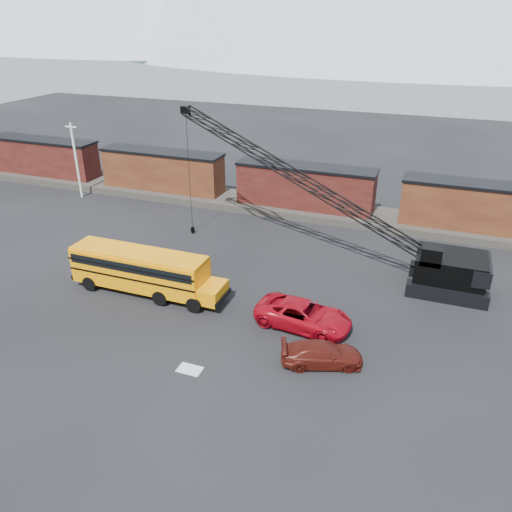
{
  "coord_description": "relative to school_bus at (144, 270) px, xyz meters",
  "views": [
    {
      "loc": [
        11.91,
        -23.79,
        18.3
      ],
      "look_at": [
        1.05,
        5.29,
        3.0
      ],
      "focal_mm": 35.0,
      "sensor_mm": 36.0,
      "label": 1
    }
  ],
  "objects": [
    {
      "name": "school_bus",
      "position": [
        0.0,
        0.0,
        0.0
      ],
      "size": [
        11.65,
        2.65,
        3.19
      ],
      "color": "orange",
      "rests_on": "ground"
    },
    {
      "name": "boxcar_mid",
      "position": [
        6.44,
        19.34,
        0.97
      ],
      "size": [
        13.7,
        3.1,
        4.17
      ],
      "color": "#551E18",
      "rests_on": "gravel_berm"
    },
    {
      "name": "snow_patch",
      "position": [
        6.94,
        -6.66,
        -1.78
      ],
      "size": [
        1.4,
        0.9,
        0.02
      ],
      "primitive_type": "cube",
      "color": "silver",
      "rests_on": "ground"
    },
    {
      "name": "boxcar_west_near",
      "position": [
        -9.56,
        19.34,
        0.97
      ],
      "size": [
        13.7,
        3.1,
        4.17
      ],
      "color": "#401B12",
      "rests_on": "gravel_berm"
    },
    {
      "name": "gravel_berm",
      "position": [
        6.44,
        19.34,
        -1.44
      ],
      "size": [
        120.0,
        5.0,
        0.7
      ],
      "primitive_type": "cube",
      "color": "#443D37",
      "rests_on": "ground"
    },
    {
      "name": "red_pickup",
      "position": [
        11.8,
        -0.23,
        -0.93
      ],
      "size": [
        6.45,
        3.47,
        1.72
      ],
      "primitive_type": "imported",
      "rotation": [
        0.0,
        0.0,
        1.47
      ],
      "color": "#A60815",
      "rests_on": "ground"
    },
    {
      "name": "boxcar_west_far",
      "position": [
        -25.56,
        19.34,
        0.97
      ],
      "size": [
        13.7,
        3.1,
        4.17
      ],
      "color": "#551E18",
      "rests_on": "gravel_berm"
    },
    {
      "name": "ground",
      "position": [
        6.44,
        -2.66,
        -1.79
      ],
      "size": [
        160.0,
        160.0,
        0.0
      ],
      "primitive_type": "plane",
      "color": "black",
      "rests_on": "ground"
    },
    {
      "name": "crawler_crane",
      "position": [
        9.04,
        9.39,
        4.67
      ],
      "size": [
        25.26,
        5.36,
        11.53
      ],
      "color": "black",
      "rests_on": "ground"
    },
    {
      "name": "boxcar_east_near",
      "position": [
        22.44,
        19.34,
        0.97
      ],
      "size": [
        13.7,
        3.1,
        4.17
      ],
      "color": "#401B12",
      "rests_on": "gravel_berm"
    },
    {
      "name": "maroon_suv",
      "position": [
        13.81,
        -3.52,
        -1.12
      ],
      "size": [
        5.05,
        3.39,
        1.36
      ],
      "primitive_type": "imported",
      "rotation": [
        0.0,
        0.0,
        1.92
      ],
      "color": "#4E140E",
      "rests_on": "ground"
    },
    {
      "name": "utility_pole",
      "position": [
        -17.56,
        15.34,
        2.36
      ],
      "size": [
        1.4,
        0.24,
        8.0
      ],
      "color": "silver",
      "rests_on": "ground"
    }
  ]
}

